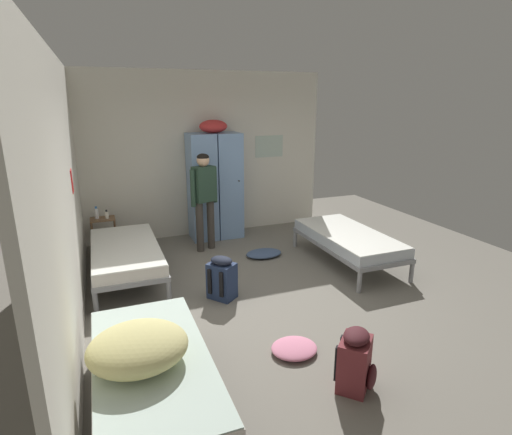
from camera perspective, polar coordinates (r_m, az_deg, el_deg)
ground_plane at (r=5.35m, az=1.07°, el=-10.59°), size 8.68×8.68×0.00m
room_backdrop at (r=5.76m, az=-14.78°, el=5.97°), size 4.39×5.49×2.88m
locker_bank at (r=7.25m, az=-5.74°, el=4.67°), size 0.90×0.55×2.07m
shelf_unit at (r=7.05m, az=-20.41°, el=-1.86°), size 0.38×0.30×0.57m
bed_right at (r=6.33m, az=12.68°, el=-2.91°), size 0.90×1.90×0.49m
bed_left_front at (r=3.50m, az=-14.17°, el=-19.87°), size 0.90×1.90×0.49m
bed_left_rear at (r=5.91m, az=-17.69°, el=-4.67°), size 0.90×1.90×0.49m
bedding_heap at (r=3.32m, az=-16.09°, el=-16.95°), size 0.75×0.68×0.28m
person_traveler at (r=6.61m, az=-7.22°, el=3.40°), size 0.47×0.31×1.59m
water_bottle at (r=6.99m, az=-21.32°, el=0.56°), size 0.06×0.06×0.20m
lotion_bottle at (r=6.94m, az=-20.05°, el=0.36°), size 0.06×0.06×0.14m
backpack_navy at (r=5.17m, az=-4.71°, el=-8.43°), size 0.42×0.41×0.55m
backpack_maroon at (r=3.80m, az=13.72°, el=-18.85°), size 0.42×0.42×0.55m
clothes_pile_denim at (r=6.53m, az=1.10°, el=-5.01°), size 0.57×0.40×0.09m
clothes_pile_pink at (r=4.26m, az=5.34°, el=-17.66°), size 0.46×0.42×0.09m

